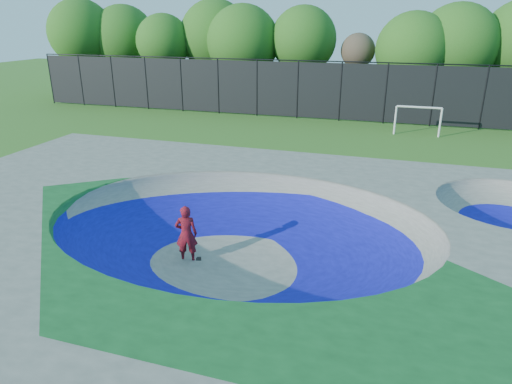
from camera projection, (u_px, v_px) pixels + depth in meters
ground at (240, 264)px, 13.21m from camera, size 120.00×120.00×0.00m
skate_deck at (240, 241)px, 12.94m from camera, size 22.00×14.00×1.50m
skater at (186, 234)px, 13.08m from camera, size 0.74×0.60×1.74m
skateboard at (188, 260)px, 13.38m from camera, size 0.80×0.52×0.05m
soccer_goal at (418, 115)px, 27.44m from camera, size 2.71×0.12×1.79m
fence at (341, 90)px, 31.21m from camera, size 48.09×0.09×4.04m
treeline at (318, 42)px, 35.30m from camera, size 52.33×7.81×8.44m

